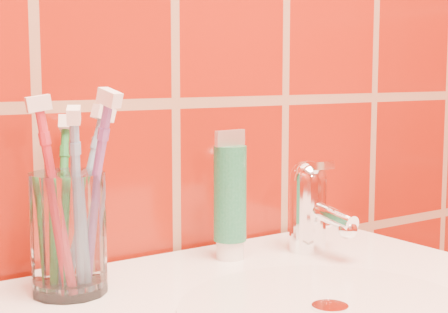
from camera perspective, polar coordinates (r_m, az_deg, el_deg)
glass_tumbler at (r=0.74m, az=-12.82°, el=-6.25°), size 0.08×0.08×0.13m
toothpaste_tube at (r=0.85m, az=0.50°, el=-3.57°), size 0.05×0.04×0.16m
faucet at (r=0.89m, az=7.18°, el=-3.87°), size 0.05×0.11×0.12m
toothbrush_0 at (r=0.76m, az=-11.57°, el=-3.41°), size 0.11×0.10×0.20m
toothbrush_1 at (r=0.72m, az=-13.82°, el=-3.47°), size 0.07×0.06×0.22m
toothbrush_2 at (r=0.77m, az=-13.26°, el=-3.78°), size 0.13×0.16×0.21m
toothbrush_3 at (r=0.72m, az=-10.84°, el=-3.19°), size 0.08×0.14×0.23m
toothbrush_4 at (r=0.71m, az=-12.12°, el=-3.93°), size 0.08×0.10×0.21m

